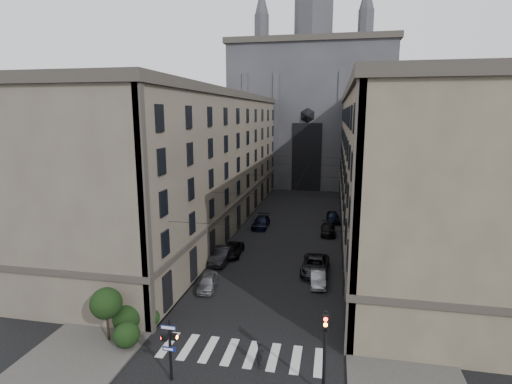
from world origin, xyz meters
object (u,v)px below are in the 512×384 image
Objects in this scene: gothic_tower at (311,105)px; car_right_near at (318,278)px; car_left_midfar at (232,250)px; car_right_far at (333,217)px; car_left_midnear at (222,255)px; car_left_far at (261,222)px; traffic_light_right at (325,343)px; pedestrian_signal_left at (170,345)px; car_right_midnear at (315,265)px; car_left_near at (208,282)px; pedestrian at (260,354)px; car_right_midfar at (328,229)px.

gothic_tower is 14.70× the size of car_right_near.
car_right_far is at bearing 53.85° from car_left_midfar.
car_left_midnear is at bearing 155.96° from car_right_near.
car_left_midfar is (0.51, 2.36, -0.15)m from car_left_midnear.
car_right_near is (8.83, -18.02, -0.10)m from car_left_far.
car_right_near is at bearing 93.67° from traffic_light_right.
car_left_far is (-0.69, 33.64, -1.57)m from pedestrian_signal_left.
car_right_midnear is (8.40, -15.10, 0.04)m from car_left_far.
car_left_midnear is (-2.38, 19.45, -1.52)m from pedestrian_signal_left.
car_left_far is at bearing 85.19° from car_left_midnear.
car_left_midnear is (-0.58, 6.78, 0.15)m from car_left_near.
car_right_far is at bearing 89.67° from traffic_light_right.
traffic_light_right is 18.34m from car_right_midnear.
car_left_midfar is (-5.38, -51.65, -17.14)m from gothic_tower.
car_right_midnear is (-1.40, 18.12, -2.49)m from traffic_light_right.
pedestrian_signal_left is at bearing -89.60° from car_left_near.
car_left_near is at bearing 21.70° from pedestrian.
gothic_tower reaches higher than car_right_far.
gothic_tower is 12.28× the size of car_left_midfar.
pedestrian is (5.76, -31.37, 0.19)m from car_left_far.
pedestrian_signal_left is 2.11× the size of pedestrian.
pedestrian is at bearing -64.26° from car_left_near.
car_left_near is 6.81m from car_left_midnear.
gothic_tower reaches higher than car_left_midfar.
car_right_near is at bearing 62.47° from pedestrian_signal_left.
car_right_midnear is (9.51, 5.87, 0.14)m from car_left_near.
gothic_tower reaches higher than car_left_near.
car_right_midnear is 3.02× the size of pedestrian.
car_right_midnear is 1.21× the size of car_right_midfar.
car_right_far is at bearing 83.02° from car_right_midfar.
traffic_light_right reaches higher than car_left_near.
car_left_near is at bearing -117.39° from car_right_far.
car_left_near is 0.81× the size of car_right_midfar.
car_left_near is at bearing -120.21° from car_right_midfar.
car_right_midnear is (9.58, -3.27, 0.14)m from car_left_midfar.
car_left_midfar is 20.15m from car_right_far.
car_left_midnear is 1.07× the size of car_right_far.
car_right_far reaches higher than car_right_midfar.
car_right_midfar is (10.59, 10.19, 0.03)m from car_left_midfar.
car_right_far is at bearing 87.17° from car_right_midnear.
car_left_midnear is 1.03× the size of car_left_midfar.
car_right_midnear is at bearing -98.75° from car_right_far.
gothic_tower is 30.56× the size of pedestrian.
pedestrian is (-3.65, -29.74, 0.26)m from car_right_midfar.
traffic_light_right is 34.72m from car_left_far.
gothic_tower is 45.15m from car_right_midfar.
car_right_midnear is at bearing -21.23° from car_left_midfar.
pedestrian reaches higher than car_right_midfar.
car_left_near is at bearing -94.12° from car_left_far.
traffic_light_right is 16.61m from car_left_near.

